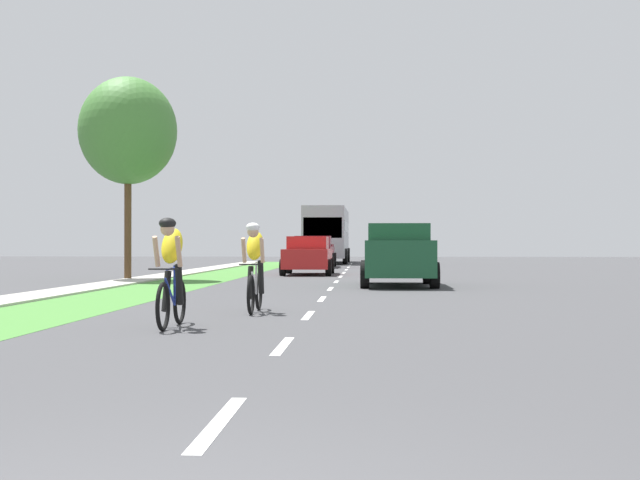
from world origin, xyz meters
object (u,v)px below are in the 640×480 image
object	(u,v)px
pickup_maroon	(314,252)
bus_silver	(327,232)
street_tree_near	(128,131)
suv_dark_green	(398,253)
sedan_red	(308,255)
cyclist_trailing	(255,266)
cyclist_lead	(171,271)

from	to	relation	value
pickup_maroon	bus_silver	bearing A→B (deg)	88.80
bus_silver	street_tree_near	bearing A→B (deg)	-101.77
suv_dark_green	pickup_maroon	distance (m)	20.08
sedan_red	street_tree_near	xyz separation A→B (m)	(-5.74, -5.45, 4.28)
suv_dark_green	bus_silver	world-z (taller)	bus_silver
sedan_red	pickup_maroon	xyz separation A→B (m)	(-0.44, 10.69, 0.06)
pickup_maroon	street_tree_near	xyz separation A→B (m)	(-5.30, -16.13, 4.22)
sedan_red	bus_silver	bearing A→B (deg)	90.61
cyclist_trailing	street_tree_near	world-z (taller)	street_tree_near
cyclist_lead	sedan_red	size ratio (longest dim) A/B	0.40
cyclist_trailing	suv_dark_green	bearing A→B (deg)	73.70
bus_silver	cyclist_lead	bearing A→B (deg)	-90.31
street_tree_near	cyclist_trailing	bearing A→B (deg)	-65.48
pickup_maroon	street_tree_near	world-z (taller)	street_tree_near
suv_dark_green	street_tree_near	bearing A→B (deg)	158.15
cyclist_lead	cyclist_trailing	size ratio (longest dim) A/B	1.00
cyclist_lead	cyclist_trailing	xyz separation A→B (m)	(0.83, 2.81, 0.00)
cyclist_lead	pickup_maroon	size ratio (longest dim) A/B	0.34
cyclist_trailing	sedan_red	size ratio (longest dim) A/B	0.40
street_tree_near	pickup_maroon	bearing A→B (deg)	71.81
street_tree_near	cyclist_lead	bearing A→B (deg)	-71.96
cyclist_lead	bus_silver	size ratio (longest dim) A/B	0.15
pickup_maroon	bus_silver	distance (m)	10.41
cyclist_trailing	pickup_maroon	bearing A→B (deg)	91.59
cyclist_lead	sedan_red	distance (m)	21.68
cyclist_lead	suv_dark_green	bearing A→B (deg)	73.65
cyclist_lead	pickup_maroon	bearing A→B (deg)	89.97
suv_dark_green	pickup_maroon	size ratio (longest dim) A/B	0.92
suv_dark_green	bus_silver	distance (m)	30.30
suv_dark_green	bus_silver	bearing A→B (deg)	96.59
cyclist_trailing	bus_silver	world-z (taller)	bus_silver
cyclist_lead	suv_dark_green	size ratio (longest dim) A/B	0.37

